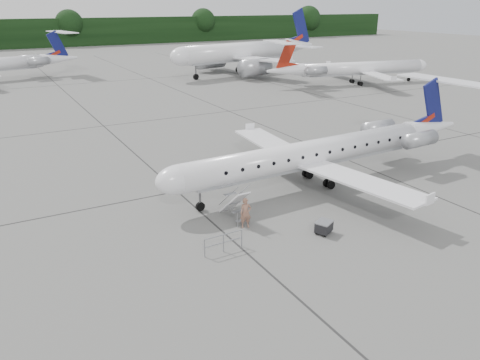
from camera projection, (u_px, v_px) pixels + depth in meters
ground at (310, 212)px, 29.16m from camera, size 320.00×320.00×0.00m
treeline at (37, 33)px, 134.16m from camera, size 260.00×4.00×8.00m
main_regional_jet at (310, 141)px, 32.29m from camera, size 26.21×19.35×6.54m
airstair at (234, 203)px, 27.85m from camera, size 0.94×2.33×2.05m
passenger at (246, 213)px, 26.85m from camera, size 0.76×0.61×1.80m
safety_railing at (224, 243)px, 24.31m from camera, size 2.20×0.14×1.00m
baggage_cart at (324, 227)px, 26.30m from camera, size 1.16×1.08×0.80m
bg_narrowbody at (240, 43)px, 83.11m from camera, size 34.83×28.04×11.14m
bg_regional_right at (363, 62)px, 73.82m from camera, size 29.82×23.95×6.98m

